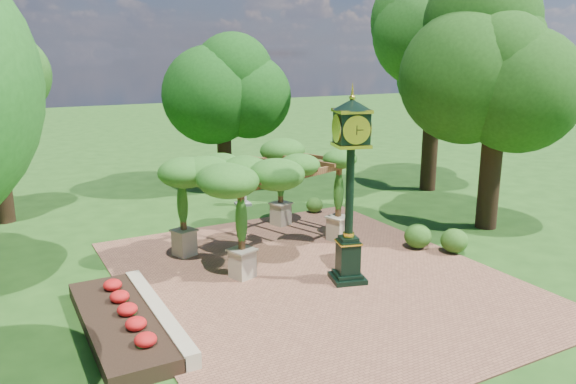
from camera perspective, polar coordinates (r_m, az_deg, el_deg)
ground at (r=15.31m, az=4.55°, el=-10.01°), size 120.00×120.00×0.00m
brick_plaza at (r=16.08m, az=2.59°, el=-8.70°), size 10.00×12.00×0.04m
border_wall at (r=13.93m, az=-13.06°, el=-11.98°), size 0.35×5.00×0.40m
flower_bed at (r=13.76m, az=-16.75°, el=-12.65°), size 1.50×5.00×0.36m
pedestal_clock at (r=15.03m, az=6.34°, el=1.78°), size 1.25×1.25×5.13m
pergola at (r=17.74m, az=-2.52°, el=2.35°), size 5.87×4.67×3.22m
sundial at (r=23.53m, az=-4.62°, el=-0.21°), size 0.67×0.67×1.10m
shrub_front at (r=18.61m, az=16.54°, el=-4.77°), size 1.07×1.07×0.77m
shrub_mid at (r=18.73m, az=13.05°, el=-4.39°), size 1.14×1.14×0.79m
shrub_back at (r=22.35m, az=2.71°, el=-1.32°), size 0.84×0.84×0.60m
tree_north at (r=26.68m, az=-6.66°, el=10.71°), size 3.99×3.99×6.95m
tree_east_far at (r=26.39m, az=14.79°, el=13.94°), size 4.51×4.51×9.36m
tree_east_near at (r=20.97m, az=20.80°, el=13.09°), size 4.15×4.15×9.10m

